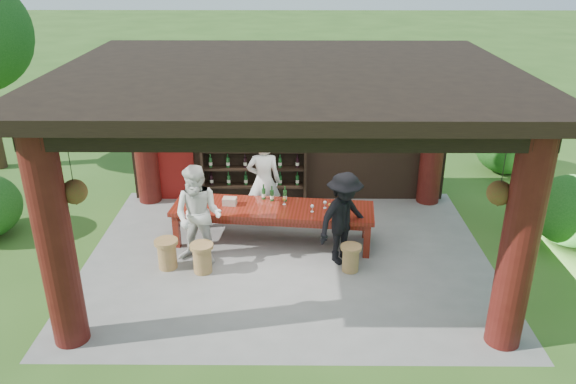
{
  "coord_description": "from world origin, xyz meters",
  "views": [
    {
      "loc": [
        0.07,
        -9.08,
        5.29
      ],
      "look_at": [
        0.0,
        0.4,
        1.15
      ],
      "focal_mm": 35.0,
      "sensor_mm": 36.0,
      "label": 1
    }
  ],
  "objects_px": {
    "stool_far_left": "(167,253)",
    "guest_man": "(344,219)",
    "stool_near_right": "(351,258)",
    "tasting_table": "(273,212)",
    "wine_shelf": "(254,160)",
    "host": "(264,181)",
    "guest_woman": "(198,216)",
    "stool_near_left": "(202,257)",
    "napkin_basket": "(230,201)"
  },
  "relations": [
    {
      "from": "tasting_table",
      "to": "guest_woman",
      "type": "relative_size",
      "value": 2.11
    },
    {
      "from": "stool_near_left",
      "to": "stool_far_left",
      "type": "distance_m",
      "value": 0.66
    },
    {
      "from": "wine_shelf",
      "to": "tasting_table",
      "type": "xyz_separation_m",
      "value": [
        0.47,
        -1.85,
        -0.38
      ]
    },
    {
      "from": "stool_far_left",
      "to": "napkin_basket",
      "type": "height_order",
      "value": "napkin_basket"
    },
    {
      "from": "guest_woman",
      "to": "napkin_basket",
      "type": "relative_size",
      "value": 7.13
    },
    {
      "from": "guest_woman",
      "to": "stool_near_left",
      "type": "bearing_deg",
      "value": -63.34
    },
    {
      "from": "host",
      "to": "guest_woman",
      "type": "bearing_deg",
      "value": 52.22
    },
    {
      "from": "tasting_table",
      "to": "napkin_basket",
      "type": "relative_size",
      "value": 15.07
    },
    {
      "from": "guest_woman",
      "to": "tasting_table",
      "type": "bearing_deg",
      "value": 43.92
    },
    {
      "from": "stool_near_left",
      "to": "stool_near_right",
      "type": "xyz_separation_m",
      "value": [
        2.62,
        0.06,
        -0.03
      ]
    },
    {
      "from": "guest_man",
      "to": "stool_near_right",
      "type": "bearing_deg",
      "value": -109.07
    },
    {
      "from": "wine_shelf",
      "to": "guest_woman",
      "type": "bearing_deg",
      "value": -107.54
    },
    {
      "from": "stool_far_left",
      "to": "napkin_basket",
      "type": "relative_size",
      "value": 2.13
    },
    {
      "from": "tasting_table",
      "to": "wine_shelf",
      "type": "bearing_deg",
      "value": 104.21
    },
    {
      "from": "guest_man",
      "to": "host",
      "type": "bearing_deg",
      "value": 94.75
    },
    {
      "from": "guest_man",
      "to": "napkin_basket",
      "type": "bearing_deg",
      "value": 119.83
    },
    {
      "from": "stool_near_left",
      "to": "guest_man",
      "type": "xyz_separation_m",
      "value": [
        2.5,
        0.39,
        0.58
      ]
    },
    {
      "from": "guest_woman",
      "to": "napkin_basket",
      "type": "bearing_deg",
      "value": 75.29
    },
    {
      "from": "tasting_table",
      "to": "guest_woman",
      "type": "height_order",
      "value": "guest_woman"
    },
    {
      "from": "tasting_table",
      "to": "stool_near_left",
      "type": "xyz_separation_m",
      "value": [
        -1.21,
        -1.11,
        -0.35
      ]
    },
    {
      "from": "tasting_table",
      "to": "guest_man",
      "type": "relative_size",
      "value": 2.26
    },
    {
      "from": "stool_near_left",
      "to": "napkin_basket",
      "type": "relative_size",
      "value": 2.1
    },
    {
      "from": "napkin_basket",
      "to": "stool_near_right",
      "type": "bearing_deg",
      "value": -27.32
    },
    {
      "from": "wine_shelf",
      "to": "guest_man",
      "type": "distance_m",
      "value": 3.12
    },
    {
      "from": "stool_far_left",
      "to": "guest_man",
      "type": "relative_size",
      "value": 0.32
    },
    {
      "from": "stool_far_left",
      "to": "napkin_basket",
      "type": "distance_m",
      "value": 1.58
    },
    {
      "from": "stool_far_left",
      "to": "napkin_basket",
      "type": "bearing_deg",
      "value": 46.45
    },
    {
      "from": "tasting_table",
      "to": "stool_far_left",
      "type": "bearing_deg",
      "value": -152.19
    },
    {
      "from": "wine_shelf",
      "to": "stool_near_right",
      "type": "distance_m",
      "value": 3.54
    },
    {
      "from": "stool_near_right",
      "to": "tasting_table",
      "type": "bearing_deg",
      "value": 143.21
    },
    {
      "from": "guest_man",
      "to": "stool_near_left",
      "type": "bearing_deg",
      "value": 149.95
    },
    {
      "from": "stool_near_left",
      "to": "guest_woman",
      "type": "height_order",
      "value": "guest_woman"
    },
    {
      "from": "napkin_basket",
      "to": "guest_woman",
      "type": "bearing_deg",
      "value": -118.43
    },
    {
      "from": "wine_shelf",
      "to": "stool_near_left",
      "type": "relative_size",
      "value": 4.24
    },
    {
      "from": "wine_shelf",
      "to": "stool_near_left",
      "type": "height_order",
      "value": "wine_shelf"
    },
    {
      "from": "stool_far_left",
      "to": "guest_woman",
      "type": "relative_size",
      "value": 0.3
    },
    {
      "from": "wine_shelf",
      "to": "napkin_basket",
      "type": "distance_m",
      "value": 1.8
    },
    {
      "from": "stool_far_left",
      "to": "stool_near_right",
      "type": "bearing_deg",
      "value": -1.32
    },
    {
      "from": "tasting_table",
      "to": "stool_far_left",
      "type": "xyz_separation_m",
      "value": [
        -1.86,
        -0.98,
        -0.34
      ]
    },
    {
      "from": "stool_near_left",
      "to": "stool_far_left",
      "type": "bearing_deg",
      "value": 168.38
    },
    {
      "from": "tasting_table",
      "to": "napkin_basket",
      "type": "height_order",
      "value": "napkin_basket"
    },
    {
      "from": "tasting_table",
      "to": "host",
      "type": "relative_size",
      "value": 2.1
    },
    {
      "from": "stool_near_right",
      "to": "host",
      "type": "height_order",
      "value": "host"
    },
    {
      "from": "stool_near_right",
      "to": "guest_woman",
      "type": "relative_size",
      "value": 0.27
    },
    {
      "from": "host",
      "to": "guest_man",
      "type": "relative_size",
      "value": 1.08
    },
    {
      "from": "napkin_basket",
      "to": "wine_shelf",
      "type": "bearing_deg",
      "value": 78.35
    },
    {
      "from": "guest_woman",
      "to": "stool_near_right",
      "type": "bearing_deg",
      "value": 7.31
    },
    {
      "from": "host",
      "to": "guest_woman",
      "type": "distance_m",
      "value": 1.93
    },
    {
      "from": "wine_shelf",
      "to": "napkin_basket",
      "type": "xyz_separation_m",
      "value": [
        -0.36,
        -1.75,
        -0.2
      ]
    },
    {
      "from": "stool_near_left",
      "to": "napkin_basket",
      "type": "bearing_deg",
      "value": 72.67
    }
  ]
}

